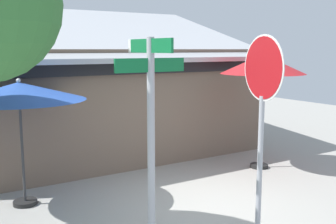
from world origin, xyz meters
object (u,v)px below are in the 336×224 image
at_px(stop_sign, 262,107).
at_px(patio_umbrella_crimson_center, 263,65).
at_px(street_sign_post, 151,137).
at_px(patio_umbrella_royal_blue_left, 19,92).

height_order(stop_sign, patio_umbrella_crimson_center, stop_sign).
bearing_deg(street_sign_post, stop_sign, -16.19).
distance_m(patio_umbrella_royal_blue_left, patio_umbrella_crimson_center, 5.53).
bearing_deg(patio_umbrella_royal_blue_left, patio_umbrella_crimson_center, -5.67).
distance_m(street_sign_post, patio_umbrella_royal_blue_left, 3.61).
distance_m(street_sign_post, stop_sign, 1.47).
relative_size(patio_umbrella_royal_blue_left, patio_umbrella_crimson_center, 0.84).
bearing_deg(patio_umbrella_crimson_center, stop_sign, -134.72).
distance_m(street_sign_post, patio_umbrella_crimson_center, 5.63).
xyz_separation_m(stop_sign, patio_umbrella_royal_blue_left, (-2.14, 3.92, -0.05)).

